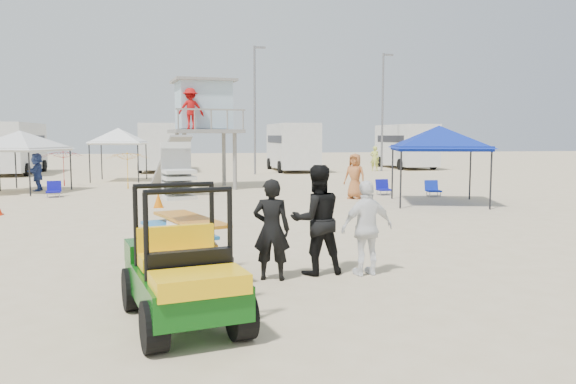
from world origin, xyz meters
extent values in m
plane|color=beige|center=(0.00, 0.00, 0.00)|extent=(140.00, 140.00, 0.00)
cube|color=#0B490E|center=(-1.67, -0.97, 0.52)|extent=(1.64, 2.55, 0.41)
cube|color=yellow|center=(-1.67, -0.97, 0.77)|extent=(1.19, 0.87, 0.23)
cylinder|color=black|center=(-2.18, -1.82, 0.30)|extent=(0.39, 0.65, 0.60)
cube|color=black|center=(-1.67, 1.33, 0.46)|extent=(1.63, 2.07, 0.12)
cylinder|color=black|center=(-2.20, 1.33, 0.24)|extent=(0.29, 0.52, 0.49)
imported|color=black|center=(-0.17, 1.03, 0.87)|extent=(0.72, 0.57, 1.74)
imported|color=black|center=(0.68, 1.28, 0.97)|extent=(1.01, 0.82, 1.95)
imported|color=white|center=(1.53, 1.03, 0.84)|extent=(1.04, 0.57, 1.68)
cylinder|color=gray|center=(-1.63, 16.93, 1.28)|extent=(0.18, 0.18, 2.56)
cube|color=gray|center=(-0.51, 18.06, 2.64)|extent=(3.48, 3.48, 0.16)
cube|color=#A6C3D6|center=(-0.51, 18.36, 3.84)|extent=(2.62, 2.36, 2.15)
imported|color=#B20F0F|center=(-1.32, 17.03, 3.62)|extent=(1.16, 0.67, 1.80)
cylinder|color=black|center=(5.97, 9.02, 1.03)|extent=(0.06, 0.06, 2.06)
pyramid|color=#0D2496|center=(7.44, 10.49, 2.81)|extent=(3.85, 3.85, 0.80)
cube|color=#0D2496|center=(7.44, 10.49, 2.01)|extent=(3.85, 3.85, 0.18)
pyramid|color=silver|center=(-8.41, 17.80, 2.67)|extent=(3.94, 3.94, 0.80)
cube|color=silver|center=(-8.41, 17.80, 1.87)|extent=(3.94, 3.94, 0.18)
cylinder|color=black|center=(-6.13, 21.96, 1.05)|extent=(0.06, 0.06, 2.10)
pyramid|color=white|center=(-4.90, 23.19, 2.85)|extent=(2.90, 2.90, 0.80)
cube|color=white|center=(-4.90, 23.19, 2.05)|extent=(2.90, 2.90, 0.18)
imported|color=red|center=(-7.25, 20.54, 0.88)|extent=(2.20, 2.23, 1.77)
imported|color=orange|center=(-4.01, 18.25, 0.87)|extent=(2.65, 2.66, 1.75)
cone|color=orange|center=(-2.42, 11.26, 0.25)|extent=(0.34, 0.34, 0.50)
cube|color=#0F0D95|center=(-6.66, 15.34, 0.22)|extent=(0.64, 0.61, 0.06)
cube|color=#0F0D95|center=(-6.66, 15.58, 0.42)|extent=(0.57, 0.29, 0.44)
cylinder|color=#B2B2B7|center=(-6.88, 15.14, 0.10)|extent=(0.03, 0.03, 0.20)
cube|color=#0D1195|center=(6.60, 13.65, 0.22)|extent=(0.55, 0.51, 0.06)
cube|color=#0D1195|center=(6.60, 13.89, 0.42)|extent=(0.54, 0.18, 0.44)
cylinder|color=#B2B2B7|center=(6.38, 13.45, 0.10)|extent=(0.03, 0.03, 0.20)
cube|color=#1028AD|center=(8.39, 12.78, 0.22)|extent=(0.60, 0.57, 0.06)
cube|color=#1028AD|center=(8.39, 13.02, 0.42)|extent=(0.56, 0.25, 0.44)
cylinder|color=#B2B2B7|center=(8.17, 12.58, 0.10)|extent=(0.03, 0.03, 0.20)
cube|color=silver|center=(-12.00, 30.00, 1.75)|extent=(2.50, 6.80, 3.00)
cube|color=black|center=(-12.00, 30.00, 2.20)|extent=(2.54, 5.44, 0.50)
cube|color=silver|center=(-3.00, 31.50, 1.75)|extent=(2.50, 6.50, 3.00)
cube|color=black|center=(-3.00, 31.50, 2.20)|extent=(2.54, 5.20, 0.50)
cylinder|color=black|center=(-4.25, 29.42, 0.40)|extent=(0.25, 0.80, 0.80)
cube|color=silver|center=(6.00, 30.00, 1.75)|extent=(2.50, 7.00, 3.00)
cube|color=black|center=(6.00, 30.00, 2.20)|extent=(2.54, 5.60, 0.50)
cylinder|color=black|center=(4.75, 27.76, 0.40)|extent=(0.25, 0.80, 0.80)
cube|color=silver|center=(15.00, 31.50, 1.75)|extent=(2.50, 6.60, 3.00)
cube|color=black|center=(15.00, 31.50, 2.20)|extent=(2.54, 5.28, 0.50)
cylinder|color=black|center=(13.75, 29.39, 0.40)|extent=(0.25, 0.80, 0.80)
cylinder|color=slate|center=(3.00, 27.00, 4.00)|extent=(0.14, 0.14, 8.00)
cylinder|color=slate|center=(12.00, 28.50, 4.00)|extent=(0.14, 0.14, 8.00)
imported|color=#2F448E|center=(-7.90, 18.23, 0.84)|extent=(0.52, 1.57, 1.68)
imported|color=#AE6331|center=(4.99, 12.58, 0.88)|extent=(1.02, 0.99, 1.76)
imported|color=#CAD951|center=(11.60, 28.78, 0.86)|extent=(0.73, 0.59, 1.72)
camera|label=1|loc=(-1.67, -8.26, 2.46)|focal=35.00mm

